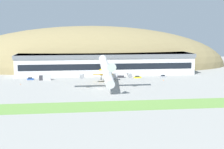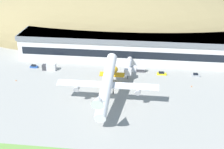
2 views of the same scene
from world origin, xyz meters
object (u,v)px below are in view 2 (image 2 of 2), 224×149
service_car_1 (34,66)px  traffic_cone_0 (192,86)px  box_truck (139,69)px  fuel_truck (49,67)px  traffic_cone_1 (16,80)px  service_car_0 (162,74)px  jetway_0 (129,66)px  terminal_building (128,44)px  cargo_airplane (107,84)px  service_car_2 (196,75)px

service_car_1 → traffic_cone_0: service_car_1 is taller
box_truck → traffic_cone_0: 27.76m
fuel_truck → traffic_cone_1: (-12.05, -13.50, -1.32)m
box_truck → traffic_cone_1: (-56.36, -16.85, -1.20)m
service_car_0 → fuel_truck: size_ratio=0.67×
jetway_0 → box_truck: (4.79, 3.17, -2.51)m
terminal_building → cargo_airplane: 49.45m
terminal_building → service_car_0: size_ratio=25.38×
service_car_0 → terminal_building: bearing=132.2°
service_car_1 → box_truck: (53.13, 1.48, 0.84)m
service_car_1 → box_truck: size_ratio=0.60×
service_car_0 → service_car_1: size_ratio=1.18×
terminal_building → fuel_truck: bearing=-151.6°
cargo_airplane → service_car_2: (38.79, 29.70, -8.19)m
jetway_0 → traffic_cone_1: size_ratio=29.28×
box_truck → fuel_truck: bearing=-175.7°
service_car_2 → traffic_cone_1: bearing=-170.2°
cargo_airplane → traffic_cone_1: 48.19m
service_car_1 → box_truck: 53.16m
service_car_0 → box_truck: (-11.18, 2.25, 0.89)m
service_car_0 → fuel_truck: (-55.49, -1.09, 1.01)m
terminal_building → service_car_0: bearing=-47.8°
traffic_cone_0 → traffic_cone_1: 80.75m
traffic_cone_0 → jetway_0: bearing=160.8°
terminal_building → box_truck: size_ratio=17.92×
fuel_truck → box_truck: 44.43m
service_car_0 → service_car_1: 64.32m
traffic_cone_0 → traffic_cone_1: same height
traffic_cone_0 → box_truck: bearing=151.3°
fuel_truck → traffic_cone_1: fuel_truck is taller
terminal_building → cargo_airplane: bearing=-95.9°
jetway_0 → traffic_cone_0: jetway_0 is taller
service_car_0 → service_car_2: (16.16, -0.11, 0.10)m
terminal_building → box_truck: (6.41, -17.11, -6.29)m
cargo_airplane → service_car_1: 52.36m
service_car_1 → service_car_2: bearing=-0.6°
service_car_0 → cargo_airplane: bearing=-127.2°
service_car_0 → fuel_truck: bearing=-178.9°
cargo_airplane → traffic_cone_1: (-44.91, 15.22, -8.59)m
box_truck → service_car_2: bearing=-4.9°
cargo_airplane → traffic_cone_1: size_ratio=80.92×
service_car_2 → fuel_truck: fuel_truck is taller
service_car_0 → jetway_0: bearing=-176.7°
terminal_building → traffic_cone_1: size_ratio=200.11×
terminal_building → traffic_cone_1: (-49.95, -33.96, -7.49)m
service_car_2 → fuel_truck: 71.66m
service_car_0 → service_car_2: 16.16m
cargo_airplane → service_car_0: (22.63, 29.81, -8.29)m
service_car_2 → traffic_cone_0: 11.38m
terminal_building → traffic_cone_1: terminal_building is taller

